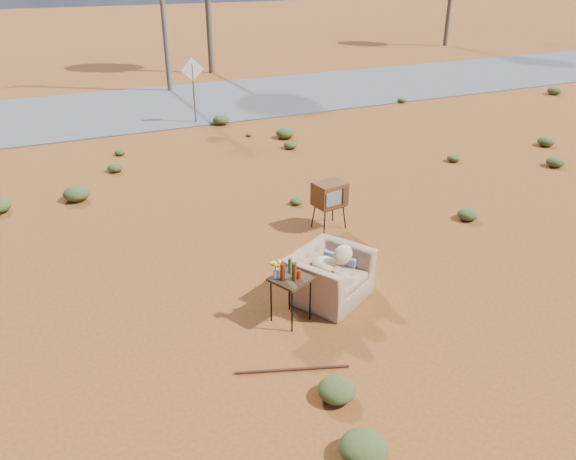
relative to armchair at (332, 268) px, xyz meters
name	(u,v)px	position (x,y,z in m)	size (l,w,h in m)	color
ground	(323,312)	(-0.37, -0.42, -0.51)	(140.00, 140.00, 0.00)	brown
highway	(135,108)	(-0.37, 14.58, -0.49)	(140.00, 7.00, 0.04)	#565659
armchair	(332,268)	(0.00, 0.00, 0.00)	(1.61, 1.51, 1.08)	#977252
tv_unit	(330,195)	(1.22, 2.29, 0.24)	(0.69, 0.58, 1.00)	black
side_table	(288,276)	(-0.98, -0.39, 0.28)	(0.70, 0.70, 1.06)	#342413
rusty_bar	(292,369)	(-1.42, -1.49, -0.48)	(0.04, 0.04, 1.57)	#502315
road_sign	(193,79)	(1.13, 11.58, 1.00)	(0.78, 0.06, 2.19)	brown
scrub_patch	(193,211)	(-1.20, 3.99, -0.37)	(17.49, 8.07, 0.33)	#445023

